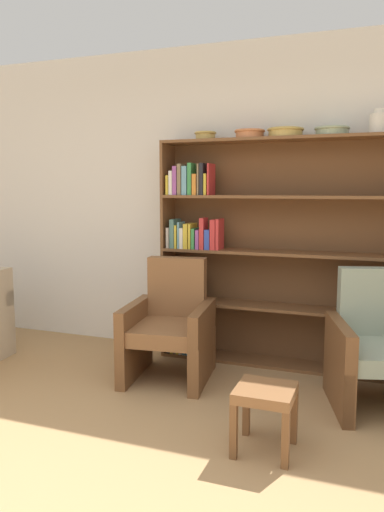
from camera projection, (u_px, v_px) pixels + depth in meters
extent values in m
cube|color=silver|center=(232.00, 203.00, 4.45)|extent=(12.00, 0.06, 2.75)
cube|color=brown|center=(168.00, 249.00, 4.52)|extent=(0.02, 0.30, 1.91)
cube|color=brown|center=(287.00, 139.00, 4.03)|extent=(2.07, 0.30, 0.02)
cube|color=brown|center=(281.00, 363.00, 4.28)|extent=(2.07, 0.30, 0.03)
cube|color=brown|center=(287.00, 252.00, 4.29)|extent=(2.07, 0.01, 1.91)
cube|color=black|center=(171.00, 338.00, 4.56)|extent=(0.03, 0.16, 0.23)
cube|color=gold|center=(175.00, 339.00, 4.56)|extent=(0.03, 0.18, 0.21)
cube|color=#7F6B4C|center=(178.00, 343.00, 4.55)|extent=(0.02, 0.16, 0.16)
cube|color=gold|center=(180.00, 338.00, 4.53)|extent=(0.02, 0.17, 0.26)
cube|color=white|center=(184.00, 340.00, 4.54)|extent=(0.02, 0.19, 0.21)
cube|color=#669EB2|center=(187.00, 341.00, 4.52)|extent=(0.03, 0.17, 0.20)
cube|color=#669EB2|center=(190.00, 342.00, 4.48)|extent=(0.03, 0.12, 0.22)
cube|color=red|center=(194.00, 343.00, 4.47)|extent=(0.04, 0.13, 0.20)
cube|color=brown|center=(283.00, 308.00, 4.21)|extent=(2.07, 0.30, 0.02)
cube|color=#334CB2|center=(172.00, 285.00, 4.51)|extent=(0.04, 0.19, 0.25)
cube|color=#334CB2|center=(177.00, 289.00, 4.50)|extent=(0.04, 0.20, 0.17)
cube|color=red|center=(181.00, 285.00, 4.47)|extent=(0.04, 0.18, 0.26)
cube|color=orange|center=(184.00, 285.00, 4.45)|extent=(0.02, 0.16, 0.26)
cube|color=#994C99|center=(187.00, 287.00, 4.43)|extent=(0.04, 0.14, 0.24)
cube|color=#4C756B|center=(191.00, 289.00, 4.43)|extent=(0.03, 0.15, 0.20)
cube|color=#B2A899|center=(196.00, 287.00, 4.43)|extent=(0.04, 0.19, 0.23)
cube|color=#7F6B4C|center=(200.00, 285.00, 4.41)|extent=(0.04, 0.18, 0.28)
cube|color=brown|center=(284.00, 253.00, 4.15)|extent=(2.07, 0.30, 0.02)
cube|color=#B2A899|center=(170.00, 237.00, 4.42)|extent=(0.03, 0.12, 0.18)
cube|color=#4C756B|center=(175.00, 233.00, 4.43)|extent=(0.04, 0.17, 0.25)
cube|color=gold|center=(178.00, 236.00, 4.40)|extent=(0.02, 0.13, 0.20)
cube|color=#669EB2|center=(181.00, 235.00, 4.40)|extent=(0.02, 0.15, 0.23)
cube|color=white|center=(184.00, 238.00, 4.39)|extent=(0.03, 0.15, 0.18)
cube|color=gold|center=(188.00, 236.00, 4.38)|extent=(0.04, 0.17, 0.22)
cube|color=gold|center=(193.00, 236.00, 4.38)|extent=(0.02, 0.19, 0.22)
cube|color=#388C47|center=(196.00, 238.00, 4.37)|extent=(0.03, 0.18, 0.18)
cube|color=#994C99|center=(200.00, 239.00, 4.35)|extent=(0.03, 0.16, 0.17)
cube|color=red|center=(204.00, 233.00, 4.31)|extent=(0.04, 0.13, 0.27)
cube|color=#334CB2|center=(209.00, 239.00, 4.31)|extent=(0.04, 0.14, 0.17)
cube|color=red|center=(214.00, 235.00, 4.27)|extent=(0.04, 0.12, 0.26)
cube|color=red|center=(220.00, 234.00, 4.28)|extent=(0.03, 0.17, 0.26)
cube|color=brown|center=(285.00, 197.00, 4.09)|extent=(2.07, 0.30, 0.02)
cube|color=gold|center=(171.00, 185.00, 4.39)|extent=(0.02, 0.19, 0.17)
cube|color=white|center=(173.00, 183.00, 4.35)|extent=(0.03, 0.12, 0.21)
cube|color=#994C99|center=(178.00, 181.00, 4.36)|extent=(0.04, 0.18, 0.25)
cube|color=#7F6B4C|center=(182.00, 180.00, 4.33)|extent=(0.03, 0.15, 0.27)
cube|color=#669EB2|center=(187.00, 181.00, 4.32)|extent=(0.04, 0.16, 0.25)
cube|color=#388C47|center=(193.00, 179.00, 4.31)|extent=(0.03, 0.19, 0.27)
cube|color=orange|center=(197.00, 185.00, 4.29)|extent=(0.04, 0.15, 0.18)
cube|color=#7F6B4C|center=(200.00, 180.00, 4.26)|extent=(0.02, 0.13, 0.26)
cube|color=black|center=(203.00, 179.00, 4.25)|extent=(0.03, 0.13, 0.27)
cube|color=gold|center=(208.00, 184.00, 4.26)|extent=(0.02, 0.16, 0.18)
cube|color=red|center=(211.00, 179.00, 4.25)|extent=(0.02, 0.19, 0.27)
cylinder|color=tan|center=(205.00, 136.00, 4.26)|extent=(0.17, 0.17, 0.07)
torus|color=tan|center=(205.00, 133.00, 4.26)|extent=(0.19, 0.19, 0.02)
cylinder|color=#C67547|center=(250.00, 135.00, 4.13)|extent=(0.23, 0.23, 0.07)
torus|color=#C67547|center=(250.00, 131.00, 4.13)|extent=(0.25, 0.25, 0.02)
cylinder|color=tan|center=(285.00, 133.00, 4.03)|extent=(0.27, 0.27, 0.07)
torus|color=tan|center=(286.00, 130.00, 4.02)|extent=(0.29, 0.29, 0.02)
cylinder|color=gray|center=(332.00, 132.00, 3.90)|extent=(0.25, 0.25, 0.06)
torus|color=gray|center=(332.00, 128.00, 3.90)|extent=(0.27, 0.27, 0.02)
cylinder|color=silver|center=(379.00, 124.00, 3.78)|extent=(0.14, 0.14, 0.15)
cylinder|color=silver|center=(379.00, 111.00, 3.77)|extent=(0.08, 0.08, 0.04)
cube|color=brown|center=(195.00, 373.00, 3.59)|extent=(0.08, 0.08, 0.36)
cube|color=brown|center=(120.00, 367.00, 3.72)|extent=(0.08, 0.08, 0.36)
cube|color=brown|center=(211.00, 348.00, 4.18)|extent=(0.08, 0.08, 0.36)
cube|color=brown|center=(146.00, 343.00, 4.31)|extent=(0.08, 0.08, 0.36)
cube|color=brown|center=(168.00, 331.00, 3.92)|extent=(0.56, 0.70, 0.12)
cube|color=brown|center=(177.00, 288.00, 4.15)|extent=(0.49, 0.18, 0.52)
cube|color=brown|center=(203.00, 345.00, 3.87)|extent=(0.16, 0.68, 0.60)
cube|color=brown|center=(135.00, 340.00, 3.99)|extent=(0.16, 0.68, 0.60)
cube|color=brown|center=(348.00, 401.00, 3.12)|extent=(0.09, 0.09, 0.36)
cube|color=brown|center=(329.00, 367.00, 3.73)|extent=(0.09, 0.09, 0.36)
cube|color=gray|center=(382.00, 354.00, 3.38)|extent=(0.64, 0.75, 0.12)
cube|color=gray|center=(372.00, 303.00, 3.61)|extent=(0.49, 0.25, 0.52)
cube|color=brown|center=(339.00, 365.00, 3.41)|extent=(0.26, 0.68, 0.60)
cube|color=brown|center=(246.00, 410.00, 3.04)|extent=(0.04, 0.04, 0.32)
cube|color=brown|center=(294.00, 417.00, 2.94)|extent=(0.04, 0.04, 0.32)
cube|color=brown|center=(234.00, 431.00, 2.77)|extent=(0.04, 0.04, 0.32)
cube|color=brown|center=(285.00, 440.00, 2.67)|extent=(0.04, 0.04, 0.32)
cube|color=brown|center=(265.00, 393.00, 2.83)|extent=(0.33, 0.33, 0.06)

